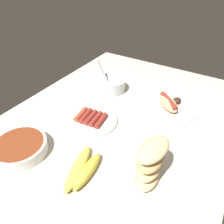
{
  "coord_description": "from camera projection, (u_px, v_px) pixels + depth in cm",
  "views": [
    {
      "loc": [
        60.65,
        33.94,
        56.64
      ],
      "look_at": [
        0.96,
        -2.77,
        3.0
      ],
      "focal_mm": 33.59,
      "sensor_mm": 36.0,
      "label": 1
    }
  ],
  "objects": [
    {
      "name": "ground_plane",
      "position": [
        119.0,
        121.0,
        0.9
      ],
      "size": [
        120.0,
        90.0,
        3.0
      ],
      "primitive_type": "cube",
      "color": "beige"
    },
    {
      "name": "banana_bunch",
      "position": [
        83.0,
        169.0,
        0.67
      ],
      "size": [
        19.21,
        10.38,
        3.71
      ],
      "color": "gold",
      "rests_on": "ground_plane"
    },
    {
      "name": "plate_sausages",
      "position": [
        91.0,
        119.0,
        0.88
      ],
      "size": [
        22.13,
        22.13,
        3.2
      ],
      "color": "white",
      "rests_on": "ground_plane"
    },
    {
      "name": "bowl_chili",
      "position": [
        20.0,
        147.0,
        0.73
      ],
      "size": [
        18.73,
        18.73,
        4.39
      ],
      "color": "white",
      "rests_on": "ground_plane"
    },
    {
      "name": "plate_hotdog_assembled",
      "position": [
        168.0,
        106.0,
        0.94
      ],
      "size": [
        25.11,
        25.11,
        5.61
      ],
      "color": "white",
      "rests_on": "ground_plane"
    },
    {
      "name": "bread_stack",
      "position": [
        150.0,
        162.0,
        0.62
      ],
      "size": [
        14.49,
        9.45,
        14.4
      ],
      "color": "#E5C689",
      "rests_on": "ground_plane"
    },
    {
      "name": "bowl_coleslaw",
      "position": [
        111.0,
        84.0,
        1.06
      ],
      "size": [
        14.21,
        14.21,
        16.01
      ],
      "color": "silver",
      "rests_on": "ground_plane"
    }
  ]
}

